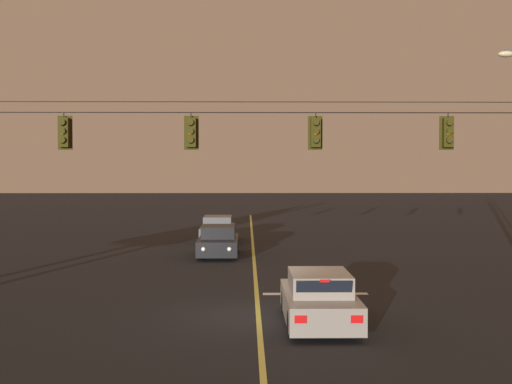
{
  "coord_description": "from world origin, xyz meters",
  "views": [
    {
      "loc": [
        -0.32,
        -18.91,
        4.11
      ],
      "look_at": [
        0.0,
        4.97,
        3.24
      ],
      "focal_mm": 48.73,
      "sensor_mm": 36.0,
      "label": 1
    }
  ],
  "objects_px": {
    "car_oncoming_trailing": "(218,230)",
    "traffic_light_centre": "(316,133)",
    "traffic_light_left_inner": "(191,132)",
    "car_oncoming_lead": "(218,242)",
    "car_waiting_near_lane": "(319,300)",
    "traffic_light_right_inner": "(448,133)",
    "traffic_light_leftmost": "(64,132)"
  },
  "relations": [
    {
      "from": "car_oncoming_trailing",
      "to": "car_oncoming_lead",
      "type": "bearing_deg",
      "value": -87.3
    },
    {
      "from": "traffic_light_right_inner",
      "to": "car_oncoming_trailing",
      "type": "relative_size",
      "value": 0.28
    },
    {
      "from": "traffic_light_left_inner",
      "to": "traffic_light_right_inner",
      "type": "distance_m",
      "value": 8.48
    },
    {
      "from": "car_oncoming_trailing",
      "to": "traffic_light_centre",
      "type": "bearing_deg",
      "value": -75.8
    },
    {
      "from": "traffic_light_leftmost",
      "to": "car_waiting_near_lane",
      "type": "xyz_separation_m",
      "value": [
        7.88,
        -4.94,
        -4.59
      ]
    },
    {
      "from": "traffic_light_left_inner",
      "to": "traffic_light_right_inner",
      "type": "height_order",
      "value": "same"
    },
    {
      "from": "car_waiting_near_lane",
      "to": "car_oncoming_trailing",
      "type": "relative_size",
      "value": 0.98
    },
    {
      "from": "traffic_light_right_inner",
      "to": "car_oncoming_trailing",
      "type": "distance_m",
      "value": 18.0
    },
    {
      "from": "car_waiting_near_lane",
      "to": "traffic_light_centre",
      "type": "bearing_deg",
      "value": 85.5
    },
    {
      "from": "traffic_light_left_inner",
      "to": "traffic_light_right_inner",
      "type": "bearing_deg",
      "value": 0.0
    },
    {
      "from": "car_oncoming_lead",
      "to": "car_oncoming_trailing",
      "type": "distance_m",
      "value": 6.26
    },
    {
      "from": "traffic_light_centre",
      "to": "car_oncoming_lead",
      "type": "distance_m",
      "value": 10.77
    },
    {
      "from": "traffic_light_centre",
      "to": "car_oncoming_trailing",
      "type": "height_order",
      "value": "traffic_light_centre"
    },
    {
      "from": "traffic_light_right_inner",
      "to": "car_oncoming_trailing",
      "type": "height_order",
      "value": "traffic_light_right_inner"
    },
    {
      "from": "traffic_light_leftmost",
      "to": "traffic_light_left_inner",
      "type": "height_order",
      "value": "same"
    },
    {
      "from": "traffic_light_left_inner",
      "to": "traffic_light_right_inner",
      "type": "xyz_separation_m",
      "value": [
        8.48,
        0.0,
        0.0
      ]
    },
    {
      "from": "car_oncoming_lead",
      "to": "car_oncoming_trailing",
      "type": "height_order",
      "value": "same"
    },
    {
      "from": "car_oncoming_lead",
      "to": "traffic_light_right_inner",
      "type": "bearing_deg",
      "value": -48.71
    },
    {
      "from": "traffic_light_leftmost",
      "to": "traffic_light_left_inner",
      "type": "bearing_deg",
      "value": 0.0
    },
    {
      "from": "traffic_light_leftmost",
      "to": "traffic_light_centre",
      "type": "relative_size",
      "value": 1.0
    },
    {
      "from": "traffic_light_right_inner",
      "to": "car_waiting_near_lane",
      "type": "distance_m",
      "value": 8.26
    },
    {
      "from": "traffic_light_left_inner",
      "to": "car_oncoming_trailing",
      "type": "xyz_separation_m",
      "value": [
        0.23,
        15.32,
        -4.59
      ]
    },
    {
      "from": "traffic_light_leftmost",
      "to": "traffic_light_right_inner",
      "type": "relative_size",
      "value": 1.0
    },
    {
      "from": "traffic_light_right_inner",
      "to": "car_oncoming_trailing",
      "type": "xyz_separation_m",
      "value": [
        -8.25,
        15.32,
        -4.59
      ]
    },
    {
      "from": "car_waiting_near_lane",
      "to": "car_oncoming_lead",
      "type": "xyz_separation_m",
      "value": [
        -3.19,
        14.0,
        -0.0
      ]
    },
    {
      "from": "traffic_light_left_inner",
      "to": "car_oncoming_lead",
      "type": "distance_m",
      "value": 10.17
    },
    {
      "from": "traffic_light_right_inner",
      "to": "car_oncoming_trailing",
      "type": "bearing_deg",
      "value": 118.31
    },
    {
      "from": "traffic_light_leftmost",
      "to": "car_oncoming_lead",
      "type": "xyz_separation_m",
      "value": [
        4.69,
        9.06,
        -4.59
      ]
    },
    {
      "from": "traffic_light_leftmost",
      "to": "traffic_light_right_inner",
      "type": "height_order",
      "value": "same"
    },
    {
      "from": "traffic_light_centre",
      "to": "car_waiting_near_lane",
      "type": "height_order",
      "value": "traffic_light_centre"
    },
    {
      "from": "traffic_light_leftmost",
      "to": "car_oncoming_trailing",
      "type": "xyz_separation_m",
      "value": [
        4.39,
        15.32,
        -4.59
      ]
    },
    {
      "from": "traffic_light_left_inner",
      "to": "car_waiting_near_lane",
      "type": "distance_m",
      "value": 7.7
    }
  ]
}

